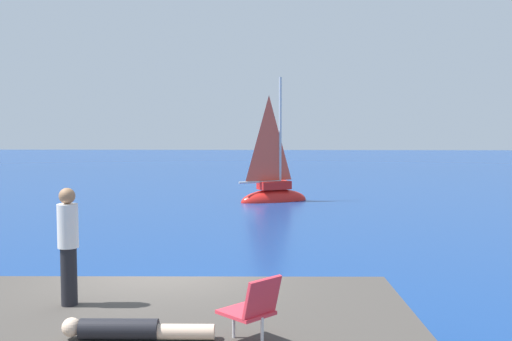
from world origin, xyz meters
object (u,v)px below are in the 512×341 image
sailboat_near (274,194)px  beach_chair (253,307)px  person_standing (68,243)px  person_sunbather (130,330)px

sailboat_near → beach_chair: bearing=-116.1°
person_standing → person_sunbather: bearing=152.2°
person_sunbather → person_standing: 1.87m
sailboat_near → beach_chair: (-0.13, -20.46, 1.06)m
sailboat_near → person_sunbather: (-1.55, -20.33, 0.74)m
person_sunbather → person_standing: (-1.16, 1.26, 0.75)m
sailboat_near → person_standing: sailboat_near is taller
sailboat_near → person_sunbather: size_ratio=3.57×
beach_chair → sailboat_near: bearing=-46.6°
person_sunbather → person_standing: size_ratio=1.09×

